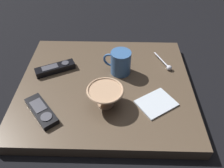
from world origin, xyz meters
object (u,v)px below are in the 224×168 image
object	(u,v)px
coffee_mug	(120,62)
tv_remote_far	(55,68)
cereal_bowl	(105,96)
teaspoon	(167,66)
tv_remote_near	(41,111)
folded_napkin	(156,103)

from	to	relation	value
coffee_mug	tv_remote_far	size ratio (longest dim) A/B	0.69
cereal_bowl	coffee_mug	xyz separation A→B (m)	(-0.18, 0.05, 0.01)
teaspoon	coffee_mug	bearing A→B (deg)	-80.58
tv_remote_near	tv_remote_far	size ratio (longest dim) A/B	0.95
teaspoon	folded_napkin	bearing A→B (deg)	-18.22
cereal_bowl	folded_napkin	xyz separation A→B (m)	(-0.01, 0.18, -0.04)
tv_remote_far	folded_napkin	world-z (taller)	tv_remote_far
tv_remote_far	folded_napkin	distance (m)	0.43
cereal_bowl	teaspoon	size ratio (longest dim) A/B	1.07
teaspoon	cereal_bowl	bearing A→B (deg)	-49.53
tv_remote_far	folded_napkin	size ratio (longest dim) A/B	1.01
teaspoon	tv_remote_far	xyz separation A→B (m)	(0.03, -0.46, 0.00)
cereal_bowl	tv_remote_near	distance (m)	0.22
teaspoon	tv_remote_near	world-z (taller)	same
coffee_mug	tv_remote_far	distance (m)	0.27
tv_remote_far	folded_napkin	bearing A→B (deg)	66.53
cereal_bowl	tv_remote_near	xyz separation A→B (m)	(0.05, -0.22, -0.03)
teaspoon	folded_napkin	world-z (taller)	teaspoon
tv_remote_far	cereal_bowl	bearing A→B (deg)	50.37
tv_remote_near	folded_napkin	size ratio (longest dim) A/B	0.95
coffee_mug	folded_napkin	bearing A→B (deg)	36.94
cereal_bowl	folded_napkin	distance (m)	0.18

